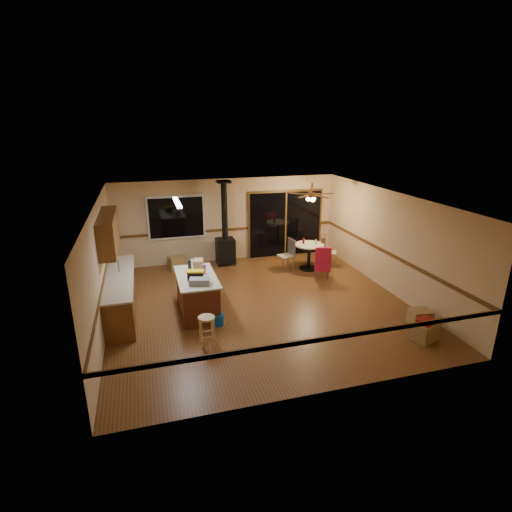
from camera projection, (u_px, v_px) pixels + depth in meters
name	position (u px, v px, depth m)	size (l,w,h in m)	color
floor	(259.00, 304.00, 9.76)	(7.00, 7.00, 0.00)	brown
ceiling	(260.00, 199.00, 8.92)	(7.00, 7.00, 0.00)	silver
wall_back	(228.00, 220.00, 12.53)	(7.00, 7.00, 0.00)	tan
wall_front	(323.00, 323.00, 6.15)	(7.00, 7.00, 0.00)	tan
wall_left	(101.00, 268.00, 8.43)	(7.00, 7.00, 0.00)	tan
wall_right	(390.00, 242.00, 10.25)	(7.00, 7.00, 0.00)	tan
chair_rail	(259.00, 266.00, 9.44)	(7.00, 7.00, 0.08)	#533514
window	(176.00, 217.00, 12.00)	(1.72, 0.10, 1.32)	black
sliding_door	(285.00, 224.00, 13.06)	(2.52, 0.10, 2.10)	black
lower_cabinets	(121.00, 295.00, 9.25)	(0.60, 3.00, 0.86)	brown
countertop	(119.00, 277.00, 9.10)	(0.64, 3.04, 0.04)	#BDB293
upper_cabinets	(108.00, 232.00, 8.92)	(0.35, 2.00, 0.80)	brown
kitchen_island	(197.00, 294.00, 9.22)	(0.88, 1.68, 0.90)	#532514
wood_stove	(225.00, 242.00, 12.25)	(0.55, 0.50, 2.52)	black
ceiling_fan	(312.00, 196.00, 11.39)	(0.24, 0.24, 0.55)	brown
fluorescent_strip	(177.00, 202.00, 8.74)	(0.10, 1.20, 0.04)	white
toolbox_grey	(200.00, 282.00, 8.60)	(0.44, 0.24, 0.14)	slate
toolbox_black	(195.00, 276.00, 8.85)	(0.34, 0.18, 0.19)	black
toolbox_yellow_lid	(195.00, 271.00, 8.81)	(0.38, 0.20, 0.03)	gold
box_on_island	(198.00, 264.00, 9.57)	(0.23, 0.31, 0.20)	olive
bottle_dark	(190.00, 266.00, 9.33)	(0.08, 0.08, 0.28)	black
bottle_pink	(204.00, 269.00, 9.17)	(0.08, 0.08, 0.24)	#D84C8C
bottle_white	(192.00, 263.00, 9.71)	(0.06, 0.06, 0.17)	white
bar_stool	(207.00, 330.00, 7.93)	(0.33, 0.33, 0.60)	tan
blue_bucket	(217.00, 319.00, 8.76)	(0.30, 0.30, 0.25)	#0C57AE
dining_table	(309.00, 252.00, 11.93)	(0.88, 0.88, 0.78)	black
glass_red	(304.00, 241.00, 11.87)	(0.07, 0.07, 0.17)	#590C14
glass_cream	(316.00, 242.00, 11.83)	(0.06, 0.06, 0.14)	beige
chair_left	(289.00, 251.00, 11.86)	(0.47, 0.47, 0.51)	tan
chair_near	(323.00, 259.00, 11.12)	(0.55, 0.57, 0.70)	tan
chair_right	(324.00, 247.00, 12.17)	(0.61, 0.59, 0.70)	tan
box_under_window	(178.00, 263.00, 12.00)	(0.50, 0.40, 0.40)	olive
box_corner_a	(424.00, 331.00, 8.14)	(0.49, 0.41, 0.37)	olive
box_corner_b	(420.00, 317.00, 8.74)	(0.43, 0.37, 0.35)	olive
box_small_red	(426.00, 321.00, 8.07)	(0.32, 0.26, 0.08)	maroon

